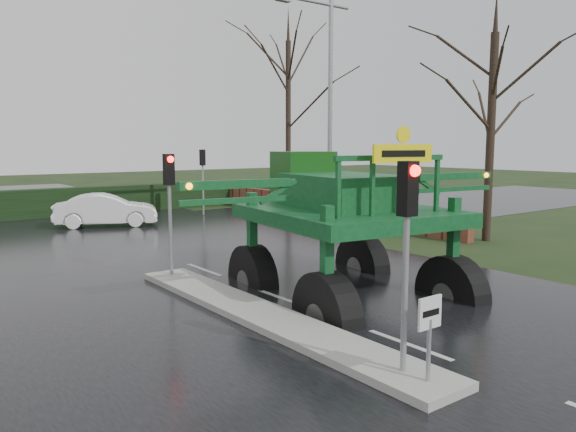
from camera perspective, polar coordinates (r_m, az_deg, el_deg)
ground at (r=11.12m, az=12.15°, el=-12.75°), size 140.00×140.00×0.00m
road_main at (r=18.95m, az=-11.42°, el=-4.37°), size 14.00×80.00×0.02m
road_cross at (r=24.42m, az=-17.54°, el=-1.97°), size 80.00×12.00×0.02m
median_island at (r=12.39m, az=-2.64°, el=-10.07°), size 1.20×10.00×0.16m
hedge_row at (r=31.93m, az=-22.41°, el=1.27°), size 44.00×0.90×1.50m
brick_wall at (r=29.49m, az=2.00°, el=1.07°), size 0.40×20.00×1.20m
keep_left_sign at (r=8.92m, az=14.18°, el=-10.69°), size 0.50×0.07×1.35m
traffic_signal_near at (r=8.89m, az=12.02°, el=-0.55°), size 0.26×0.33×3.52m
traffic_signal_mid at (r=15.79m, az=-11.96°, el=2.80°), size 0.26×0.33×3.52m
traffic_signal_far at (r=30.46m, az=-8.67°, el=4.94°), size 0.26×0.33×3.52m
street_light_right at (r=24.87m, az=3.77°, el=12.35°), size 3.85×0.30×10.00m
tree_right_near at (r=23.33m, az=20.00°, el=10.32°), size 5.60×5.60×9.64m
tree_right_far at (r=34.90m, az=0.03°, el=11.72°), size 7.00×7.00×12.05m
crop_sprayer at (r=12.18m, az=3.39°, el=1.09°), size 9.27×6.34×5.22m
white_sedan at (r=27.39m, az=-17.93°, el=-1.02°), size 4.84×3.23×1.51m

